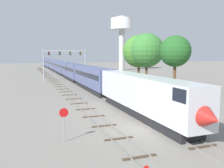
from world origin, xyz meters
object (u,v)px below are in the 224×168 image
signal_gantry (65,58)px  water_tower (122,27)px  passenger_train (61,67)px  trackside_tree_mid (147,50)px  trackside_tree_right (175,51)px  stop_sign (64,120)px  trackside_tree_left (139,51)px

signal_gantry → water_tower: (32.16, 37.22, 13.41)m
signal_gantry → water_tower: water_tower is taller
passenger_train → signal_gantry: size_ratio=12.85×
trackside_tree_mid → trackside_tree_right: trackside_tree_mid is taller
stop_sign → trackside_tree_right: size_ratio=0.26×
trackside_tree_left → trackside_tree_mid: (0.79, -2.54, 0.21)m
water_tower → trackside_tree_left: (-16.39, -50.77, -11.84)m
stop_sign → passenger_train: bearing=82.2°
passenger_train → trackside_tree_left: bearing=-70.9°
signal_gantry → trackside_tree_right: size_ratio=1.11×
stop_sign → trackside_tree_right: bearing=39.0°
trackside_tree_mid → passenger_train: bearing=109.0°
trackside_tree_right → stop_sign: bearing=-141.0°
trackside_tree_left → trackside_tree_right: bearing=-86.7°
signal_gantry → trackside_tree_mid: (16.56, -16.09, 1.78)m
passenger_train → signal_gantry: (-2.25, -25.40, 3.86)m
trackside_tree_left → trackside_tree_right: size_ratio=1.10×
trackside_tree_mid → trackside_tree_right: size_ratio=1.13×
signal_gantry → trackside_tree_left: bearing=-40.7°
passenger_train → signal_gantry: bearing=-95.1°
signal_gantry → trackside_tree_right: trackside_tree_right is taller
trackside_tree_left → trackside_tree_mid: size_ratio=0.98×
passenger_train → water_tower: (29.91, 11.82, 17.27)m
trackside_tree_right → trackside_tree_left: bearing=93.3°
trackside_tree_left → water_tower: bearing=72.1°
signal_gantry → trackside_tree_mid: size_ratio=0.98×
stop_sign → trackside_tree_left: size_ratio=0.24×
passenger_train → trackside_tree_right: trackside_tree_right is taller
trackside_tree_mid → trackside_tree_right: 11.37m
signal_gantry → trackside_tree_mid: 23.16m
water_tower → trackside_tree_mid: (-15.60, -53.31, -11.63)m
stop_sign → trackside_tree_mid: size_ratio=0.23×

